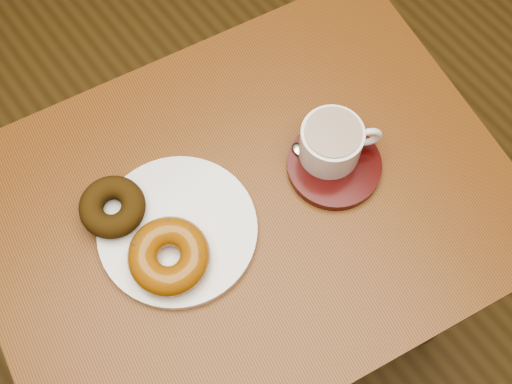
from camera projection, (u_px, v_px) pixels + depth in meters
ground at (148, 244)px, 1.83m from camera, size 6.00×6.00×0.00m
cafe_table at (247, 230)px, 1.14m from camera, size 0.94×0.77×0.79m
donut_plate at (178, 230)px, 1.00m from camera, size 0.28×0.28×0.02m
donut_cinnamon at (112, 207)px, 0.99m from camera, size 0.14×0.14×0.04m
donut_caramel at (169, 256)px, 0.95m from camera, size 0.13×0.13×0.05m
saucer at (334, 165)px, 1.04m from camera, size 0.16×0.16×0.02m
coffee_cup at (332, 142)px, 1.01m from camera, size 0.12×0.10×0.07m
teaspoon at (303, 152)px, 1.04m from camera, size 0.03×0.09×0.01m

